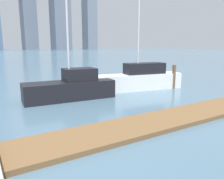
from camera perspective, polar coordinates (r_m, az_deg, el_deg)
The scene contains 7 objects.
ground_plane at distance 18.50m, azimuth -20.63°, elevation 0.44°, with size 300.00×300.00×0.00m, color slate.
floating_dock at distance 10.00m, azimuth 13.40°, elevation -7.47°, with size 13.92×2.00×0.18m, color brown.
dock_piling_1 at distance 17.47m, azimuth 15.39°, elevation 3.11°, with size 0.26×0.26×1.78m, color brown.
moored_boat_2 at distance 16.62m, azimuth 6.80°, elevation 2.71°, with size 6.91×2.55×8.50m.
moored_boat_3 at distance 13.80m, azimuth -10.31°, elevation 0.63°, with size 5.49×2.04×9.07m.
skyline_tower_4 at distance 155.92m, azimuth -20.50°, elevation 17.50°, with size 8.08×10.44×43.84m, color slate.
skyline_tower_5 at distance 147.54m, azimuth -13.00°, elevation 17.96°, with size 10.44×9.55×42.10m, color slate.
Camera 1 is at (-3.30, 2.09, 3.26)m, focal length 36.05 mm.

